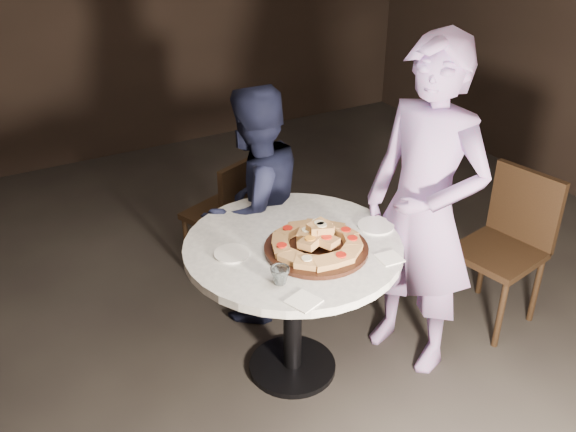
{
  "coord_description": "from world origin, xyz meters",
  "views": [
    {
      "loc": [
        -1.41,
        -2.21,
        2.48
      ],
      "look_at": [
        -0.09,
        0.18,
        0.94
      ],
      "focal_mm": 40.0,
      "sensor_mm": 36.0,
      "label": 1
    }
  ],
  "objects_px": {
    "focaccia_pile": "(317,240)",
    "diner_navy": "(254,207)",
    "diner_teal": "(424,211)",
    "chair_right": "(509,238)",
    "table": "(293,269)",
    "serving_board": "(316,249)",
    "water_glass": "(280,276)",
    "chair_far": "(232,209)"
  },
  "relations": [
    {
      "from": "diner_navy",
      "to": "serving_board",
      "type": "bearing_deg",
      "value": 72.28
    },
    {
      "from": "chair_far",
      "to": "chair_right",
      "type": "distance_m",
      "value": 1.7
    },
    {
      "from": "chair_far",
      "to": "chair_right",
      "type": "xyz_separation_m",
      "value": [
        1.25,
        -1.15,
        0.03
      ]
    },
    {
      "from": "table",
      "to": "chair_right",
      "type": "bearing_deg",
      "value": -6.94
    },
    {
      "from": "serving_board",
      "to": "table",
      "type": "bearing_deg",
      "value": 120.05
    },
    {
      "from": "serving_board",
      "to": "diner_teal",
      "type": "bearing_deg",
      "value": -6.86
    },
    {
      "from": "focaccia_pile",
      "to": "chair_right",
      "type": "height_order",
      "value": "focaccia_pile"
    },
    {
      "from": "focaccia_pile",
      "to": "diner_navy",
      "type": "xyz_separation_m",
      "value": [
        0.0,
        0.7,
        -0.15
      ]
    },
    {
      "from": "water_glass",
      "to": "chair_right",
      "type": "height_order",
      "value": "chair_right"
    },
    {
      "from": "chair_far",
      "to": "diner_navy",
      "type": "xyz_separation_m",
      "value": [
        -0.03,
        -0.39,
        0.21
      ]
    },
    {
      "from": "chair_right",
      "to": "diner_navy",
      "type": "bearing_deg",
      "value": -131.69
    },
    {
      "from": "serving_board",
      "to": "chair_right",
      "type": "relative_size",
      "value": 0.55
    },
    {
      "from": "chair_right",
      "to": "focaccia_pile",
      "type": "bearing_deg",
      "value": -103.82
    },
    {
      "from": "focaccia_pile",
      "to": "diner_navy",
      "type": "relative_size",
      "value": 0.32
    },
    {
      "from": "water_glass",
      "to": "chair_right",
      "type": "xyz_separation_m",
      "value": [
        1.58,
        0.1,
        -0.32
      ]
    },
    {
      "from": "water_glass",
      "to": "chair_far",
      "type": "distance_m",
      "value": 1.33
    },
    {
      "from": "focaccia_pile",
      "to": "diner_teal",
      "type": "height_order",
      "value": "diner_teal"
    },
    {
      "from": "water_glass",
      "to": "diner_teal",
      "type": "xyz_separation_m",
      "value": [
        0.88,
        0.08,
        0.05
      ]
    },
    {
      "from": "diner_navy",
      "to": "water_glass",
      "type": "bearing_deg",
      "value": 54.08
    },
    {
      "from": "diner_navy",
      "to": "diner_teal",
      "type": "xyz_separation_m",
      "value": [
        0.59,
        -0.77,
        0.19
      ]
    },
    {
      "from": "table",
      "to": "focaccia_pile",
      "type": "bearing_deg",
      "value": -58.34
    },
    {
      "from": "focaccia_pile",
      "to": "diner_teal",
      "type": "distance_m",
      "value": 0.6
    },
    {
      "from": "focaccia_pile",
      "to": "chair_right",
      "type": "distance_m",
      "value": 1.33
    },
    {
      "from": "table",
      "to": "serving_board",
      "type": "xyz_separation_m",
      "value": [
        0.07,
        -0.11,
        0.16
      ]
    },
    {
      "from": "table",
      "to": "chair_far",
      "type": "relative_size",
      "value": 1.63
    },
    {
      "from": "focaccia_pile",
      "to": "diner_navy",
      "type": "height_order",
      "value": "diner_navy"
    },
    {
      "from": "serving_board",
      "to": "chair_far",
      "type": "distance_m",
      "value": 1.14
    },
    {
      "from": "focaccia_pile",
      "to": "water_glass",
      "type": "distance_m",
      "value": 0.33
    },
    {
      "from": "chair_far",
      "to": "water_glass",
      "type": "bearing_deg",
      "value": 53.67
    },
    {
      "from": "focaccia_pile",
      "to": "chair_right",
      "type": "bearing_deg",
      "value": -2.39
    },
    {
      "from": "focaccia_pile",
      "to": "diner_teal",
      "type": "bearing_deg",
      "value": -7.04
    },
    {
      "from": "chair_right",
      "to": "water_glass",
      "type": "bearing_deg",
      "value": -97.77
    },
    {
      "from": "serving_board",
      "to": "focaccia_pile",
      "type": "xyz_separation_m",
      "value": [
        0.0,
        0.0,
        0.05
      ]
    },
    {
      "from": "water_glass",
      "to": "serving_board",
      "type": "bearing_deg",
      "value": 28.5
    },
    {
      "from": "table",
      "to": "diner_navy",
      "type": "bearing_deg",
      "value": 83.02
    },
    {
      "from": "table",
      "to": "serving_board",
      "type": "relative_size",
      "value": 2.83
    },
    {
      "from": "table",
      "to": "serving_board",
      "type": "height_order",
      "value": "serving_board"
    },
    {
      "from": "chair_far",
      "to": "diner_teal",
      "type": "distance_m",
      "value": 1.35
    },
    {
      "from": "chair_right",
      "to": "diner_navy",
      "type": "relative_size",
      "value": 0.65
    },
    {
      "from": "chair_right",
      "to": "chair_far",
      "type": "bearing_deg",
      "value": -143.86
    },
    {
      "from": "focaccia_pile",
      "to": "chair_far",
      "type": "bearing_deg",
      "value": 88.07
    },
    {
      "from": "chair_right",
      "to": "table",
      "type": "bearing_deg",
      "value": -108.38
    }
  ]
}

